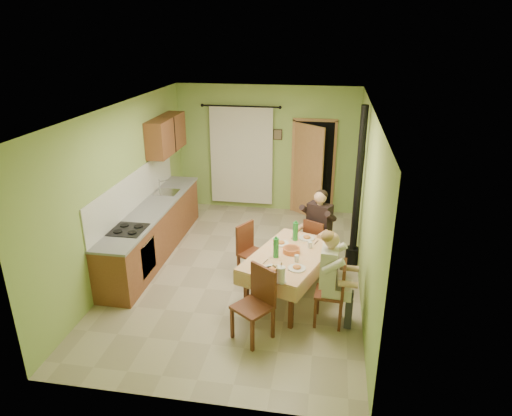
% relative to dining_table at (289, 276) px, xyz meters
% --- Properties ---
extents(floor, '(4.00, 6.00, 0.01)m').
position_rel_dining_table_xyz_m(floor, '(-0.90, 0.69, -0.38)').
color(floor, tan).
rests_on(floor, ground).
extents(room_shell, '(4.04, 6.04, 2.82)m').
position_rel_dining_table_xyz_m(room_shell, '(-0.90, 0.69, 1.44)').
color(room_shell, '#99BB60').
rests_on(room_shell, ground).
extents(kitchen_run, '(0.64, 3.64, 1.56)m').
position_rel_dining_table_xyz_m(kitchen_run, '(-2.60, 1.09, 0.10)').
color(kitchen_run, brown).
rests_on(kitchen_run, ground).
extents(upper_cabinets, '(0.35, 1.40, 0.70)m').
position_rel_dining_table_xyz_m(upper_cabinets, '(-2.72, 2.39, 1.57)').
color(upper_cabinets, brown).
rests_on(upper_cabinets, room_shell).
extents(curtain, '(1.70, 0.07, 2.22)m').
position_rel_dining_table_xyz_m(curtain, '(-1.45, 3.59, 0.88)').
color(curtain, black).
rests_on(curtain, ground).
extents(doorway, '(0.96, 0.58, 2.15)m').
position_rel_dining_table_xyz_m(doorway, '(0.10, 3.54, 0.67)').
color(doorway, black).
rests_on(doorway, ground).
extents(dining_table, '(1.49, 1.88, 0.76)m').
position_rel_dining_table_xyz_m(dining_table, '(0.00, 0.00, 0.00)').
color(dining_table, '#DEA879').
rests_on(dining_table, ground).
extents(tableware, '(0.67, 1.59, 0.33)m').
position_rel_dining_table_xyz_m(tableware, '(-0.02, -0.10, 0.44)').
color(tableware, white).
rests_on(tableware, dining_table).
extents(chair_far, '(0.50, 0.50, 0.93)m').
position_rel_dining_table_xyz_m(chair_far, '(0.37, 1.03, -0.09)').
color(chair_far, '#5C2B19').
rests_on(chair_far, ground).
extents(chair_near, '(0.62, 0.62, 1.01)m').
position_rel_dining_table_xyz_m(chair_near, '(-0.37, -1.05, -0.09)').
color(chair_near, '#5C2B19').
rests_on(chair_near, ground).
extents(chair_right, '(0.43, 0.43, 0.96)m').
position_rel_dining_table_xyz_m(chair_right, '(0.63, -0.55, -0.09)').
color(chair_right, '#5C2B19').
rests_on(chair_right, ground).
extents(chair_left, '(0.57, 0.57, 0.98)m').
position_rel_dining_table_xyz_m(chair_left, '(-0.64, 0.44, -0.09)').
color(chair_left, '#5C2B19').
rests_on(chair_left, ground).
extents(man_far, '(0.65, 0.62, 1.39)m').
position_rel_dining_table_xyz_m(man_far, '(0.38, 1.04, 0.50)').
color(man_far, black).
rests_on(man_far, chair_far).
extents(man_right, '(0.48, 0.60, 1.39)m').
position_rel_dining_table_xyz_m(man_right, '(0.62, -0.55, 0.50)').
color(man_right, beige).
rests_on(man_right, chair_right).
extents(stove_flue, '(0.24, 0.24, 2.80)m').
position_rel_dining_table_xyz_m(stove_flue, '(1.00, 1.29, 0.64)').
color(stove_flue, black).
rests_on(stove_flue, ground).
extents(picture_back, '(0.19, 0.03, 0.23)m').
position_rel_dining_table_xyz_m(picture_back, '(-0.65, 3.66, 1.37)').
color(picture_back, black).
rests_on(picture_back, room_shell).
extents(picture_right, '(0.03, 0.31, 0.21)m').
position_rel_dining_table_xyz_m(picture_right, '(1.07, 1.89, 1.47)').
color(picture_right, brown).
rests_on(picture_right, room_shell).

